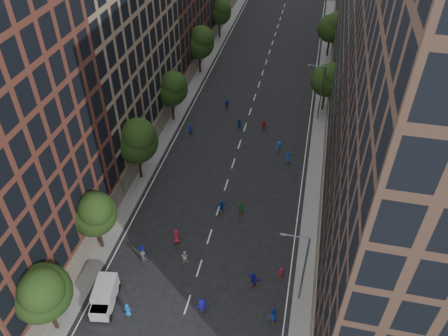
% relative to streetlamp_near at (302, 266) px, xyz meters
% --- Properties ---
extents(ground, '(240.00, 240.00, 0.00)m').
position_rel_streetlamp_near_xyz_m(ground, '(-10.37, 28.00, -5.17)').
color(ground, black).
rests_on(ground, ground).
extents(sidewalk_left, '(4.00, 105.00, 0.15)m').
position_rel_streetlamp_near_xyz_m(sidewalk_left, '(-22.37, 35.50, -5.09)').
color(sidewalk_left, slate).
rests_on(sidewalk_left, ground).
extents(sidewalk_right, '(4.00, 105.00, 0.15)m').
position_rel_streetlamp_near_xyz_m(sidewalk_right, '(1.63, 35.50, -5.09)').
color(sidewalk_right, slate).
rests_on(sidewalk_right, ground).
extents(bldg_left_b, '(14.00, 26.00, 34.00)m').
position_rel_streetlamp_near_xyz_m(bldg_left_b, '(-29.37, 23.00, 11.83)').
color(bldg_left_b, '#91795F').
rests_on(bldg_left_b, ground).
extents(bldg_right_a, '(14.00, 30.00, 36.00)m').
position_rel_streetlamp_near_xyz_m(bldg_right_a, '(8.63, 3.00, 12.83)').
color(bldg_right_a, '#4A3327').
rests_on(bldg_right_a, ground).
extents(bldg_right_b, '(14.00, 28.00, 33.00)m').
position_rel_streetlamp_near_xyz_m(bldg_right_b, '(8.63, 32.00, 11.33)').
color(bldg_right_b, '#645B52').
rests_on(bldg_right_b, ground).
extents(tree_left_0, '(5.20, 5.20, 8.83)m').
position_rel_streetlamp_near_xyz_m(tree_left_0, '(-21.38, -8.15, 0.79)').
color(tree_left_0, black).
rests_on(tree_left_0, ground).
extents(tree_left_1, '(4.80, 4.80, 8.21)m').
position_rel_streetlamp_near_xyz_m(tree_left_1, '(-21.39, 1.86, 0.38)').
color(tree_left_1, black).
rests_on(tree_left_1, ground).
extents(tree_left_2, '(5.60, 5.60, 9.45)m').
position_rel_streetlamp_near_xyz_m(tree_left_2, '(-21.36, 13.83, 1.19)').
color(tree_left_2, black).
rests_on(tree_left_2, ground).
extents(tree_left_3, '(5.00, 5.00, 8.58)m').
position_rel_streetlamp_near_xyz_m(tree_left_3, '(-21.38, 27.85, 0.65)').
color(tree_left_3, black).
rests_on(tree_left_3, ground).
extents(tree_left_4, '(5.40, 5.40, 9.08)m').
position_rel_streetlamp_near_xyz_m(tree_left_4, '(-21.37, 43.84, 0.93)').
color(tree_left_4, black).
rests_on(tree_left_4, ground).
extents(tree_left_5, '(4.80, 4.80, 8.33)m').
position_rel_streetlamp_near_xyz_m(tree_left_5, '(-21.39, 59.86, 0.51)').
color(tree_left_5, black).
rests_on(tree_left_5, ground).
extents(tree_right_a, '(5.00, 5.00, 8.39)m').
position_rel_streetlamp_near_xyz_m(tree_right_a, '(1.02, 35.85, 0.46)').
color(tree_right_a, black).
rests_on(tree_right_a, ground).
extents(tree_right_b, '(5.20, 5.20, 8.83)m').
position_rel_streetlamp_near_xyz_m(tree_right_b, '(1.02, 55.85, 0.79)').
color(tree_right_b, black).
rests_on(tree_right_b, ground).
extents(streetlamp_near, '(2.64, 0.22, 9.06)m').
position_rel_streetlamp_near_xyz_m(streetlamp_near, '(0.00, 0.00, 0.00)').
color(streetlamp_near, '#595B60').
rests_on(streetlamp_near, ground).
extents(streetlamp_far, '(2.64, 0.22, 9.06)m').
position_rel_streetlamp_near_xyz_m(streetlamp_far, '(0.00, 33.00, 0.00)').
color(streetlamp_far, '#595B60').
rests_on(streetlamp_far, ground).
extents(cargo_van, '(2.64, 4.51, 2.27)m').
position_rel_streetlamp_near_xyz_m(cargo_van, '(-18.18, -4.55, -3.97)').
color(cargo_van, '#BBBABD').
rests_on(cargo_van, ground).
extents(skater_0, '(0.85, 0.61, 1.61)m').
position_rel_streetlamp_near_xyz_m(skater_0, '(-15.54, -5.30, -4.36)').
color(skater_0, blue).
rests_on(skater_0, ground).
extents(skater_2, '(1.09, 0.98, 1.86)m').
position_rel_streetlamp_near_xyz_m(skater_2, '(-2.03, -2.97, -4.24)').
color(skater_2, '#1533B1').
rests_on(skater_2, ground).
extents(skater_3, '(1.30, 0.83, 1.91)m').
position_rel_streetlamp_near_xyz_m(skater_3, '(-8.70, -3.48, -4.21)').
color(skater_3, '#1916B5').
rests_on(skater_3, ground).
extents(skater_4, '(0.92, 0.43, 1.54)m').
position_rel_streetlamp_near_xyz_m(skater_4, '(-16.82, 1.92, -4.40)').
color(skater_4, '#1522AE').
rests_on(skater_4, ground).
extents(skater_5, '(1.56, 1.03, 1.61)m').
position_rel_streetlamp_near_xyz_m(skater_5, '(-4.46, 0.78, -4.36)').
color(skater_5, '#11118D').
rests_on(skater_5, ground).
extents(skater_6, '(1.01, 0.77, 1.86)m').
position_rel_streetlamp_near_xyz_m(skater_6, '(-13.72, 4.45, -4.24)').
color(skater_6, '#A31B30').
rests_on(skater_6, ground).
extents(skater_7, '(0.64, 0.51, 1.55)m').
position_rel_streetlamp_near_xyz_m(skater_7, '(-1.87, 2.16, -4.39)').
color(skater_7, maroon).
rests_on(skater_7, ground).
extents(skater_8, '(0.85, 0.72, 1.54)m').
position_rel_streetlamp_near_xyz_m(skater_8, '(-12.08, 2.04, -4.40)').
color(skater_8, silver).
rests_on(skater_8, ground).
extents(skater_9, '(1.21, 0.98, 1.64)m').
position_rel_streetlamp_near_xyz_m(skater_9, '(-16.37, 1.00, -4.35)').
color(skater_9, '#3A3B3F').
rests_on(skater_9, ground).
extents(skater_10, '(1.05, 0.50, 1.74)m').
position_rel_streetlamp_near_xyz_m(skater_10, '(-7.54, 10.35, -4.30)').
color(skater_10, '#206C2D').
rests_on(skater_10, ground).
extents(skater_11, '(1.67, 1.08, 1.72)m').
position_rel_streetlamp_near_xyz_m(skater_11, '(-9.95, 10.15, -4.31)').
color(skater_11, '#1546AE').
rests_on(skater_11, ground).
extents(skater_12, '(0.94, 0.80, 1.63)m').
position_rel_streetlamp_near_xyz_m(skater_12, '(-3.17, 21.40, -4.36)').
color(skater_12, navy).
rests_on(skater_12, ground).
extents(skater_13, '(0.78, 0.61, 1.87)m').
position_rel_streetlamp_near_xyz_m(skater_13, '(-17.85, 24.60, -4.23)').
color(skater_13, navy).
rests_on(skater_13, ground).
extents(skater_14, '(0.98, 0.86, 1.72)m').
position_rel_streetlamp_near_xyz_m(skater_14, '(-11.17, 27.84, -4.31)').
color(skater_14, '#124199').
rests_on(skater_14, ground).
extents(skater_15, '(1.15, 0.85, 1.59)m').
position_rel_streetlamp_near_xyz_m(skater_15, '(-4.72, 23.53, -4.38)').
color(skater_15, '#1546AE').
rests_on(skater_15, ground).
extents(skater_16, '(1.10, 0.78, 1.73)m').
position_rel_streetlamp_near_xyz_m(skater_16, '(-14.17, 32.84, -4.30)').
color(skater_16, navy).
rests_on(skater_16, ground).
extents(skater_17, '(1.51, 0.77, 1.55)m').
position_rel_streetlamp_near_xyz_m(skater_17, '(-7.54, 28.57, -4.39)').
color(skater_17, '#A71B2D').
rests_on(skater_17, ground).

